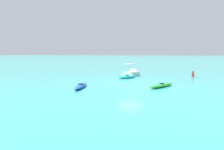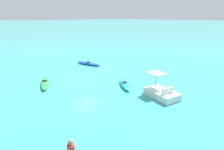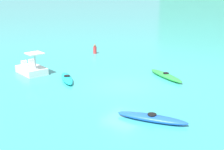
{
  "view_description": "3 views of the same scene",
  "coord_description": "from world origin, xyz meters",
  "px_view_note": "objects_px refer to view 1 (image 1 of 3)",
  "views": [
    {
      "loc": [
        19.44,
        5.41,
        3.07
      ],
      "look_at": [
        -0.45,
        -2.31,
        0.71
      ],
      "focal_mm": 31.17,
      "sensor_mm": 36.0,
      "label": 1
    },
    {
      "loc": [
        -13.57,
        9.15,
        5.66
      ],
      "look_at": [
        -1.23,
        -2.26,
        0.27
      ],
      "focal_mm": 29.41,
      "sensor_mm": 36.0,
      "label": 2
    },
    {
      "loc": [
        11.34,
        -15.49,
        6.41
      ],
      "look_at": [
        -0.64,
        -0.32,
        0.68
      ],
      "focal_mm": 49.63,
      "sensor_mm": 36.0,
      "label": 3
    }
  ],
  "objects_px": {
    "kayak_blue": "(81,86)",
    "person_near_shore": "(193,74)",
    "pedal_boat_white": "(131,73)",
    "kayak_cyan": "(127,77)",
    "kayak_green": "(161,85)"
  },
  "relations": [
    {
      "from": "kayak_cyan",
      "to": "kayak_green",
      "type": "height_order",
      "value": "same"
    },
    {
      "from": "kayak_cyan",
      "to": "pedal_boat_white",
      "type": "xyz_separation_m",
      "value": [
        -3.34,
        -0.38,
        0.17
      ]
    },
    {
      "from": "kayak_cyan",
      "to": "kayak_blue",
      "type": "bearing_deg",
      "value": -13.98
    },
    {
      "from": "kayak_blue",
      "to": "person_near_shore",
      "type": "xyz_separation_m",
      "value": [
        -12.15,
        9.64,
        0.22
      ]
    },
    {
      "from": "kayak_green",
      "to": "pedal_boat_white",
      "type": "xyz_separation_m",
      "value": [
        -8.34,
        -5.17,
        0.17
      ]
    },
    {
      "from": "kayak_green",
      "to": "person_near_shore",
      "type": "distance_m",
      "value": 9.62
    },
    {
      "from": "kayak_blue",
      "to": "kayak_cyan",
      "type": "bearing_deg",
      "value": 166.02
    },
    {
      "from": "kayak_green",
      "to": "kayak_blue",
      "type": "distance_m",
      "value": 7.39
    },
    {
      "from": "pedal_boat_white",
      "to": "kayak_blue",
      "type": "bearing_deg",
      "value": -8.07
    },
    {
      "from": "kayak_blue",
      "to": "person_near_shore",
      "type": "relative_size",
      "value": 4.06
    },
    {
      "from": "kayak_blue",
      "to": "kayak_green",
      "type": "bearing_deg",
      "value": 113.62
    },
    {
      "from": "kayak_blue",
      "to": "pedal_boat_white",
      "type": "bearing_deg",
      "value": 171.93
    },
    {
      "from": "kayak_green",
      "to": "person_near_shore",
      "type": "relative_size",
      "value": 3.96
    },
    {
      "from": "kayak_blue",
      "to": "person_near_shore",
      "type": "distance_m",
      "value": 15.51
    },
    {
      "from": "kayak_green",
      "to": "person_near_shore",
      "type": "height_order",
      "value": "person_near_shore"
    }
  ]
}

